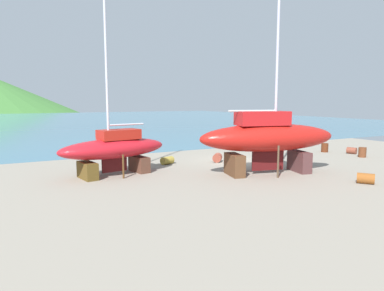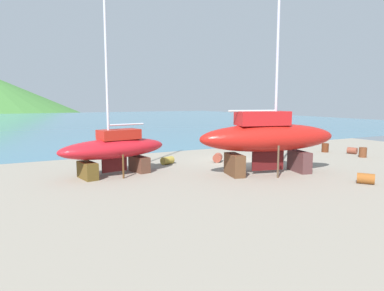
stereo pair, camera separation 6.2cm
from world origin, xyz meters
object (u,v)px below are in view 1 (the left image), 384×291
Objects in this scene: barrel_rust_mid at (325,148)px; barrel_by_slipway at (269,151)px; worker at (136,151)px; barrel_rust_near at (366,178)px; sailboat_large_starboard at (114,148)px; barrel_tipped_left at (217,158)px; sailboat_far_slipway at (268,137)px; barrel_tar_black at (352,151)px; barrel_blue_faded at (362,152)px; barrel_rust_far at (167,160)px.

barrel_by_slipway is (-5.95, 0.65, 0.02)m from barrel_rust_mid.
barrel_rust_near is (9.03, -12.76, -0.54)m from worker.
barrel_rust_mid is (19.44, 0.79, -1.28)m from sailboat_large_starboard.
sailboat_far_slipway is at bearing -83.96° from barrel_tipped_left.
worker reaches higher than barrel_by_slipway.
barrel_tar_black is at bearing -63.24° from worker.
sailboat_large_starboard is at bearing -173.89° from barrel_by_slipway.
barrel_blue_faded is (19.82, -2.72, -1.27)m from sailboat_large_starboard.
sailboat_far_slipway is 11.98m from barrel_rust_mid.
barrel_rust_mid is 15.09m from barrel_rust_far.
barrel_tar_black is 1.89m from barrel_blue_faded.
barrel_rust_mid is 3.53m from barrel_blue_faded.
barrel_tar_black is (8.98, 7.80, -0.01)m from barrel_rust_near.
barrel_tar_black is at bearing 62.22° from barrel_blue_faded.
barrel_rust_far is at bearing 177.24° from barrel_by_slipway.
worker is 2.12× the size of barrel_tar_black.
barrel_by_slipway reaches higher than barrel_tipped_left.
worker is 1.94× the size of barrel_by_slipway.
worker reaches higher than barrel_tipped_left.
barrel_rust_mid is 0.84× the size of barrel_rust_far.
worker is at bearing 125.29° from barrel_rust_near.
sailboat_far_slipway is at bearing -165.81° from barrel_tar_black.
sailboat_large_starboard is at bearing 167.63° from sailboat_far_slipway.
barrel_rust_near is (11.71, -8.85, -1.38)m from sailboat_large_starboard.
barrel_rust_mid is 0.88× the size of barrel_rust_near.
worker is (-5.99, 8.00, -1.50)m from sailboat_far_slipway.
sailboat_large_starboard is 15.29× the size of barrel_rust_mid.
worker is 1.80× the size of barrel_rust_near.
barrel_tipped_left is at bearing -13.61° from barrel_rust_far.
sailboat_large_starboard is 20.04m from barrel_blue_faded.
worker is 17.05m from barrel_rust_mid.
barrel_rust_mid is at bearing 96.07° from barrel_blue_faded.
sailboat_far_slipway is at bearing -173.01° from barrel_blue_faded.
barrel_blue_faded is at bearing -16.64° from barrel_rust_far.
barrel_blue_faded is 12.25m from barrel_tipped_left.
barrel_blue_faded is at bearing 162.39° from sailboat_large_starboard.
barrel_rust_near is at bearing -99.81° from barrel_by_slipway.
barrel_tar_black is (12.02, 3.04, -2.05)m from sailboat_far_slipway.
barrel_blue_faded reaches higher than barrel_rust_mid.
barrel_rust_far is at bearing 175.84° from barrel_rust_mid.
barrel_rust_far is 16.10m from barrel_blue_faded.
barrel_rust_near is (3.04, -4.76, -2.04)m from sailboat_far_slipway.
sailboat_far_slipway is 5.48m from barrel_tipped_left.
sailboat_far_slipway reaches higher than sailboat_large_starboard.
sailboat_large_starboard is 8.31m from barrel_tipped_left.
barrel_by_slipway is at bearing 146.59° from barrel_blue_faded.
sailboat_far_slipway is at bearing -101.01° from worker.
barrel_tar_black is at bearing 167.31° from sailboat_large_starboard.
barrel_by_slipway is 7.57m from barrel_blue_faded.
barrel_rust_mid is at bearing -6.28° from barrel_by_slipway.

